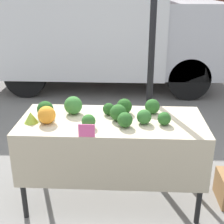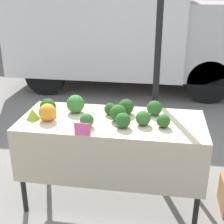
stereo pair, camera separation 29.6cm
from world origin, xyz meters
name	(u,v)px [view 1 (the left image)]	position (x,y,z in m)	size (l,w,h in m)	color
ground_plane	(112,198)	(0.00, 0.00, 0.00)	(40.00, 40.00, 0.00)	gray
tent_pole	(151,70)	(0.39, 0.60, 1.26)	(0.07, 0.07, 2.51)	black
parked_truck	(99,27)	(-0.48, 4.12, 1.30)	(4.80, 2.13, 2.38)	white
market_table	(112,135)	(0.00, -0.07, 0.79)	(1.78, 0.78, 0.92)	beige
orange_cauliflower	(47,115)	(-0.60, -0.11, 1.00)	(0.17, 0.17, 0.17)	orange
romanesco_head	(31,117)	(-0.75, -0.11, 0.97)	(0.13, 0.13, 0.11)	#93B238
broccoli_head_0	(89,121)	(-0.20, -0.19, 0.98)	(0.13, 0.13, 0.13)	#2D6628
broccoli_head_1	(152,106)	(0.40, 0.18, 0.99)	(0.15, 0.15, 0.15)	#285B23
broccoli_head_2	(124,106)	(0.12, 0.17, 0.99)	(0.15, 0.15, 0.15)	#23511E
broccoli_head_3	(45,109)	(-0.65, 0.04, 1.00)	(0.16, 0.16, 0.16)	#23511E
broccoli_head_4	(73,105)	(-0.39, 0.13, 1.01)	(0.18, 0.18, 0.18)	#387533
broccoli_head_5	(109,109)	(-0.04, 0.13, 0.98)	(0.12, 0.12, 0.12)	#23511E
broccoli_head_6	(144,117)	(0.30, -0.08, 0.98)	(0.14, 0.14, 0.14)	#336B2D
broccoli_head_7	(125,120)	(0.13, -0.16, 0.99)	(0.14, 0.14, 0.14)	#285B23
broccoli_head_8	(118,113)	(0.06, -0.01, 0.99)	(0.16, 0.16, 0.16)	#285B23
broccoli_head_9	(164,119)	(0.49, -0.09, 0.98)	(0.12, 0.12, 0.12)	#285B23
price_sign	(87,131)	(-0.20, -0.38, 0.97)	(0.14, 0.01, 0.12)	#F45B9E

